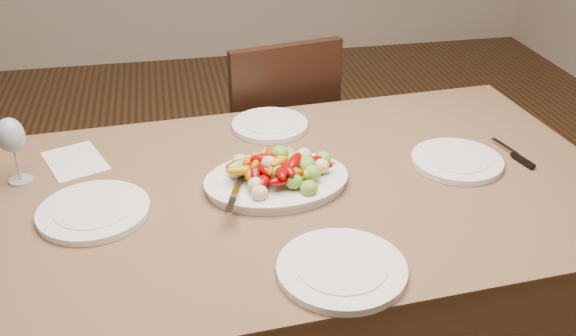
# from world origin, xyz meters

# --- Properties ---
(dining_table) EXTENTS (1.90, 1.15, 0.76)m
(dining_table) POSITION_xyz_m (-0.01, -0.19, 0.38)
(dining_table) COLOR brown
(dining_table) RESTS_ON ground
(chair_far) EXTENTS (0.49, 0.49, 0.95)m
(chair_far) POSITION_xyz_m (0.07, 0.62, 0.47)
(chair_far) COLOR black
(chair_far) RESTS_ON ground
(serving_platter) EXTENTS (0.40, 0.31, 0.02)m
(serving_platter) POSITION_xyz_m (-0.04, -0.17, 0.77)
(serving_platter) COLOR white
(serving_platter) RESTS_ON dining_table
(roasted_vegetables) EXTENTS (0.33, 0.23, 0.09)m
(roasted_vegetables) POSITION_xyz_m (-0.04, -0.17, 0.83)
(roasted_vegetables) COLOR #820302
(roasted_vegetables) RESTS_ON serving_platter
(serving_spoon) EXTENTS (0.29, 0.13, 0.03)m
(serving_spoon) POSITION_xyz_m (-0.10, -0.22, 0.81)
(serving_spoon) COLOR #9EA0A8
(serving_spoon) RESTS_ON serving_platter
(plate_left) EXTENTS (0.29, 0.29, 0.02)m
(plate_left) POSITION_xyz_m (-0.53, -0.22, 0.77)
(plate_left) COLOR white
(plate_left) RESTS_ON dining_table
(plate_right) EXTENTS (0.26, 0.26, 0.02)m
(plate_right) POSITION_xyz_m (0.50, -0.15, 0.77)
(plate_right) COLOR white
(plate_right) RESTS_ON dining_table
(plate_far) EXTENTS (0.25, 0.25, 0.02)m
(plate_far) POSITION_xyz_m (0.00, 0.19, 0.77)
(plate_far) COLOR white
(plate_far) RESTS_ON dining_table
(plate_near) EXTENTS (0.30, 0.30, 0.02)m
(plate_near) POSITION_xyz_m (0.04, -0.57, 0.77)
(plate_near) COLOR white
(plate_near) RESTS_ON dining_table
(wine_glass) EXTENTS (0.08, 0.08, 0.20)m
(wine_glass) POSITION_xyz_m (-0.74, -0.01, 0.86)
(wine_glass) COLOR #8C99A5
(wine_glass) RESTS_ON dining_table
(menu_card) EXTENTS (0.22, 0.25, 0.00)m
(menu_card) POSITION_xyz_m (-0.60, 0.08, 0.76)
(menu_card) COLOR silver
(menu_card) RESTS_ON dining_table
(table_knife) EXTENTS (0.06, 0.20, 0.01)m
(table_knife) POSITION_xyz_m (0.69, -0.14, 0.76)
(table_knife) COLOR #9EA0A8
(table_knife) RESTS_ON dining_table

